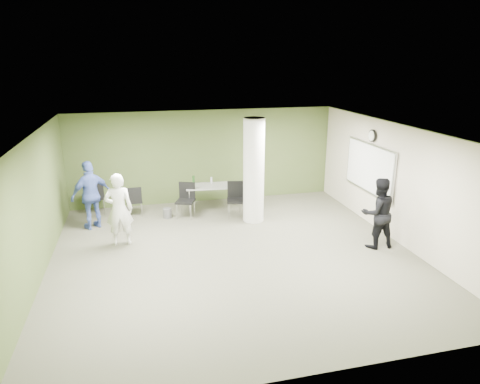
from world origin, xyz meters
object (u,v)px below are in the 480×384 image
object	(u,v)px
man_black	(378,213)
man_blue	(91,195)
folding_table	(213,187)
woman_white	(119,210)
chair_back_left	(95,195)

from	to	relation	value
man_black	man_blue	bearing A→B (deg)	-21.77
folding_table	man_black	xyz separation A→B (m)	(3.24, -3.41, 0.13)
woman_white	man_black	distance (m)	6.01
woman_white	man_black	size ratio (longest dim) A/B	1.04
man_blue	woman_white	bearing A→B (deg)	90.82
man_black	man_blue	size ratio (longest dim) A/B	0.94
chair_back_left	man_black	bearing A→B (deg)	143.51
chair_back_left	man_blue	distance (m)	1.10
folding_table	man_blue	xyz separation A→B (m)	(-3.29, -0.61, 0.19)
man_blue	folding_table	bearing A→B (deg)	161.10
man_blue	chair_back_left	bearing A→B (deg)	-118.82
woman_white	chair_back_left	bearing A→B (deg)	-71.41
woman_white	man_blue	size ratio (longest dim) A/B	0.98
folding_table	man_black	world-z (taller)	man_black
chair_back_left	man_blue	world-z (taller)	man_blue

